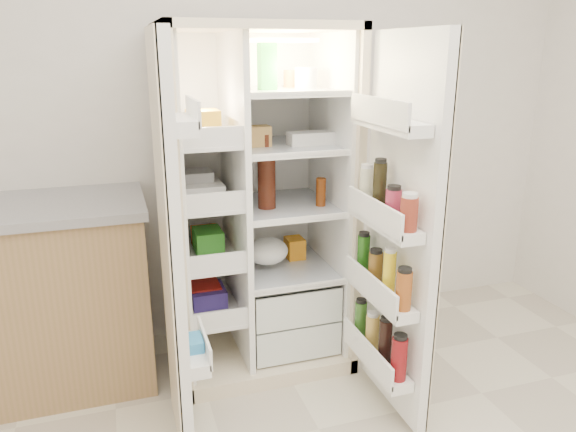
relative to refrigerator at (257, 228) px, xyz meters
name	(u,v)px	position (x,y,z in m)	size (l,w,h in m)	color
wall_back	(253,109)	(0.08, 0.35, 0.61)	(4.00, 0.02, 2.70)	white
refrigerator	(257,228)	(0.00, 0.00, 0.00)	(0.92, 0.70, 1.80)	beige
freezer_door	(172,251)	(-0.51, -0.60, 0.15)	(0.15, 0.40, 1.72)	white
fridge_door	(397,239)	(0.47, -0.70, 0.12)	(0.17, 0.58, 1.72)	white
kitchen_counter	(13,298)	(-1.25, 0.06, -0.26)	(1.34, 0.71, 0.97)	#95714A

